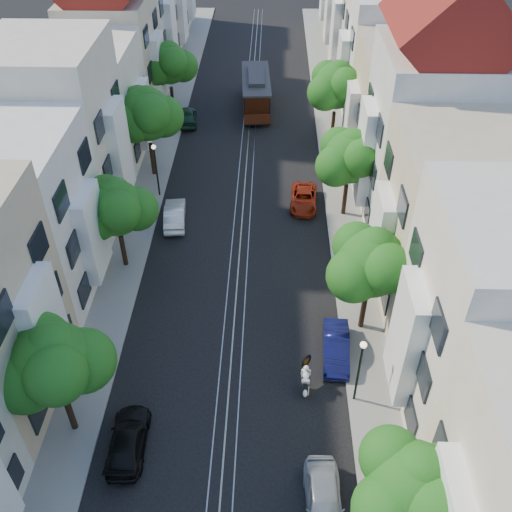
# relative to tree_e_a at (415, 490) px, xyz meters

# --- Properties ---
(ground) EXTENTS (200.00, 200.00, 0.00)m
(ground) POSITION_rel_tree_e_a_xyz_m (-7.26, 31.02, -4.40)
(ground) COLOR black
(ground) RESTS_ON ground
(sidewalk_east) EXTENTS (2.50, 80.00, 0.12)m
(sidewalk_east) POSITION_rel_tree_e_a_xyz_m (-0.01, 31.02, -4.34)
(sidewalk_east) COLOR gray
(sidewalk_east) RESTS_ON ground
(sidewalk_west) EXTENTS (2.50, 80.00, 0.12)m
(sidewalk_west) POSITION_rel_tree_e_a_xyz_m (-14.51, 31.02, -4.34)
(sidewalk_west) COLOR gray
(sidewalk_west) RESTS_ON ground
(rail_left) EXTENTS (0.06, 80.00, 0.02)m
(rail_left) POSITION_rel_tree_e_a_xyz_m (-7.81, 31.02, -4.39)
(rail_left) COLOR gray
(rail_left) RESTS_ON ground
(rail_slot) EXTENTS (0.06, 80.00, 0.02)m
(rail_slot) POSITION_rel_tree_e_a_xyz_m (-7.26, 31.02, -4.39)
(rail_slot) COLOR gray
(rail_slot) RESTS_ON ground
(rail_right) EXTENTS (0.06, 80.00, 0.02)m
(rail_right) POSITION_rel_tree_e_a_xyz_m (-6.71, 31.02, -4.39)
(rail_right) COLOR gray
(rail_right) RESTS_ON ground
(lane_line) EXTENTS (0.08, 80.00, 0.01)m
(lane_line) POSITION_rel_tree_e_a_xyz_m (-7.26, 31.02, -4.40)
(lane_line) COLOR tan
(lane_line) RESTS_ON ground
(townhouses_east) EXTENTS (7.75, 72.00, 12.00)m
(townhouses_east) POSITION_rel_tree_e_a_xyz_m (4.61, 30.94, 0.79)
(townhouses_east) COLOR beige
(townhouses_east) RESTS_ON ground
(townhouses_west) EXTENTS (7.75, 72.00, 11.76)m
(townhouses_west) POSITION_rel_tree_e_a_xyz_m (-19.13, 30.94, 0.68)
(townhouses_west) COLOR silver
(townhouses_west) RESTS_ON ground
(tree_e_a) EXTENTS (4.72, 3.87, 6.27)m
(tree_e_a) POSITION_rel_tree_e_a_xyz_m (0.00, 0.00, 0.00)
(tree_e_a) COLOR black
(tree_e_a) RESTS_ON ground
(tree_e_b) EXTENTS (4.93, 4.08, 6.68)m
(tree_e_b) POSITION_rel_tree_e_a_xyz_m (0.00, 12.00, 0.34)
(tree_e_b) COLOR black
(tree_e_b) RESTS_ON ground
(tree_e_c) EXTENTS (4.84, 3.99, 6.52)m
(tree_e_c) POSITION_rel_tree_e_a_xyz_m (0.00, 23.00, 0.20)
(tree_e_c) COLOR black
(tree_e_c) RESTS_ON ground
(tree_e_d) EXTENTS (5.01, 4.16, 6.85)m
(tree_e_d) POSITION_rel_tree_e_a_xyz_m (0.00, 34.00, 0.47)
(tree_e_d) COLOR black
(tree_e_d) RESTS_ON ground
(tree_w_a) EXTENTS (4.93, 4.08, 6.68)m
(tree_w_a) POSITION_rel_tree_e_a_xyz_m (-14.40, 5.00, 0.34)
(tree_w_a) COLOR black
(tree_w_a) RESTS_ON ground
(tree_w_b) EXTENTS (4.72, 3.87, 6.27)m
(tree_w_b) POSITION_rel_tree_e_a_xyz_m (-14.40, 17.00, 0.00)
(tree_w_b) COLOR black
(tree_w_b) RESTS_ON ground
(tree_w_c) EXTENTS (5.13, 4.28, 7.09)m
(tree_w_c) POSITION_rel_tree_e_a_xyz_m (-14.40, 28.00, 0.67)
(tree_w_c) COLOR black
(tree_w_c) RESTS_ON ground
(tree_w_d) EXTENTS (4.84, 3.99, 6.52)m
(tree_w_d) POSITION_rel_tree_e_a_xyz_m (-14.40, 39.00, 0.20)
(tree_w_d) COLOR black
(tree_w_d) RESTS_ON ground
(lamp_east) EXTENTS (0.32, 0.32, 4.16)m
(lamp_east) POSITION_rel_tree_e_a_xyz_m (-0.96, 7.02, -1.55)
(lamp_east) COLOR black
(lamp_east) RESTS_ON ground
(lamp_west) EXTENTS (0.32, 0.32, 4.16)m
(lamp_west) POSITION_rel_tree_e_a_xyz_m (-13.56, 25.02, -1.55)
(lamp_west) COLOR black
(lamp_west) RESTS_ON ground
(sportbike_rider) EXTENTS (0.59, 1.90, 1.62)m
(sportbike_rider) POSITION_rel_tree_e_a_xyz_m (-3.38, 7.77, -3.53)
(sportbike_rider) COLOR black
(sportbike_rider) RESTS_ON ground
(cable_car) EXTENTS (2.98, 8.22, 3.11)m
(cable_car) POSITION_rel_tree_e_a_xyz_m (-6.76, 40.06, -2.56)
(cable_car) COLOR black
(cable_car) RESTS_ON ground
(parked_car_e_near) EXTENTS (1.70, 4.01, 1.35)m
(parked_car_e_near) POSITION_rel_tree_e_a_xyz_m (-2.86, 1.40, -3.72)
(parked_car_e_near) COLOR #A3A8AF
(parked_car_e_near) RESTS_ON ground
(parked_car_e_mid) EXTENTS (1.56, 3.94, 1.28)m
(parked_car_e_mid) POSITION_rel_tree_e_a_xyz_m (-1.66, 9.91, -3.76)
(parked_car_e_mid) COLOR #0E1046
(parked_car_e_mid) RESTS_ON ground
(parked_car_e_far) EXTENTS (2.16, 4.18, 1.13)m
(parked_car_e_far) POSITION_rel_tree_e_a_xyz_m (-2.86, 24.13, -3.83)
(parked_car_e_far) COLOR maroon
(parked_car_e_far) RESTS_ON ground
(parked_car_w_near) EXTENTS (1.78, 4.14, 1.19)m
(parked_car_w_near) POSITION_rel_tree_e_a_xyz_m (-11.66, 4.09, -3.80)
(parked_car_w_near) COLOR black
(parked_car_w_near) RESTS_ON ground
(parked_car_w_mid) EXTENTS (1.80, 4.10, 1.31)m
(parked_car_w_mid) POSITION_rel_tree_e_a_xyz_m (-11.93, 21.75, -3.74)
(parked_car_w_mid) COLOR silver
(parked_car_w_mid) RESTS_ON ground
(parked_car_w_far) EXTENTS (2.04, 4.09, 1.34)m
(parked_car_w_far) POSITION_rel_tree_e_a_xyz_m (-12.86, 36.95, -3.73)
(parked_car_w_far) COLOR #153522
(parked_car_w_far) RESTS_ON ground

